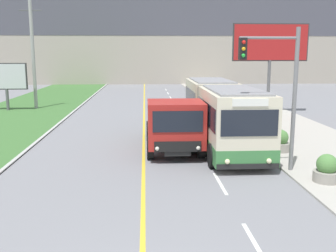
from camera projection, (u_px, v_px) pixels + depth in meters
name	position (u px, v px, depth m)	size (l,w,h in m)	color
apartment_block_background	(144.00, 16.00, 60.66)	(80.00, 8.04, 20.37)	#A89E8E
city_bus	(220.00, 113.00, 20.20)	(2.61, 11.46, 3.07)	beige
dump_truck	(174.00, 126.00, 18.25)	(2.56, 6.43, 2.51)	black
utility_pole_far	(33.00, 53.00, 32.20)	(1.80, 0.28, 9.07)	#9E9E99
traffic_light_mast	(278.00, 81.00, 14.77)	(2.28, 0.32, 5.55)	slate
billboard_large	(270.00, 45.00, 29.45)	(5.73, 0.24, 6.78)	#59595B
billboard_small	(6.00, 78.00, 31.46)	(3.35, 0.24, 3.83)	#59595B
planter_round_near	(327.00, 170.00, 13.95)	(0.92, 0.92, 1.00)	gray
planter_round_second	(280.00, 142.00, 18.30)	(0.94, 0.94, 1.03)	gray
planter_round_third	(256.00, 125.00, 22.66)	(0.92, 0.92, 1.02)	gray
planter_round_far	(238.00, 113.00, 27.02)	(0.92, 0.92, 1.02)	gray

